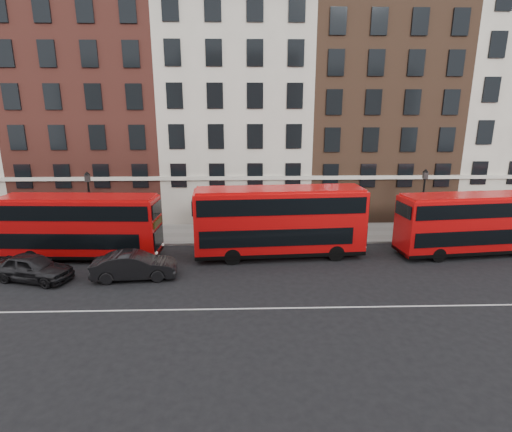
{
  "coord_description": "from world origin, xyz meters",
  "views": [
    {
      "loc": [
        0.65,
        -20.36,
        9.84
      ],
      "look_at": [
        1.43,
        5.0,
        3.0
      ],
      "focal_mm": 28.0,
      "sensor_mm": 36.0,
      "label": 1
    }
  ],
  "objects_px": {
    "bus_c": "(279,220)",
    "car_front": "(134,266)",
    "bus_d": "(471,223)",
    "bus_b": "(80,226)",
    "car_rear": "(33,267)"
  },
  "relations": [
    {
      "from": "bus_c",
      "to": "car_front",
      "type": "bearing_deg",
      "value": -162.68
    },
    {
      "from": "bus_c",
      "to": "bus_d",
      "type": "height_order",
      "value": "bus_c"
    },
    {
      "from": "bus_b",
      "to": "bus_c",
      "type": "relative_size",
      "value": 0.9
    },
    {
      "from": "car_front",
      "to": "bus_c",
      "type": "bearing_deg",
      "value": -74.06
    },
    {
      "from": "bus_c",
      "to": "car_rear",
      "type": "height_order",
      "value": "bus_c"
    },
    {
      "from": "bus_b",
      "to": "bus_c",
      "type": "height_order",
      "value": "bus_c"
    },
    {
      "from": "bus_b",
      "to": "car_rear",
      "type": "distance_m",
      "value": 4.14
    },
    {
      "from": "bus_b",
      "to": "car_rear",
      "type": "xyz_separation_m",
      "value": [
        -1.56,
        -3.52,
        -1.52
      ]
    },
    {
      "from": "bus_d",
      "to": "bus_b",
      "type": "bearing_deg",
      "value": 173.79
    },
    {
      "from": "bus_d",
      "to": "car_rear",
      "type": "distance_m",
      "value": 28.29
    },
    {
      "from": "car_rear",
      "to": "bus_c",
      "type": "bearing_deg",
      "value": -60.84
    },
    {
      "from": "bus_b",
      "to": "bus_c",
      "type": "bearing_deg",
      "value": 2.84
    },
    {
      "from": "bus_d",
      "to": "bus_c",
      "type": "bearing_deg",
      "value": 173.8
    },
    {
      "from": "bus_d",
      "to": "car_rear",
      "type": "height_order",
      "value": "bus_d"
    },
    {
      "from": "bus_b",
      "to": "bus_c",
      "type": "distance_m",
      "value": 13.25
    }
  ]
}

